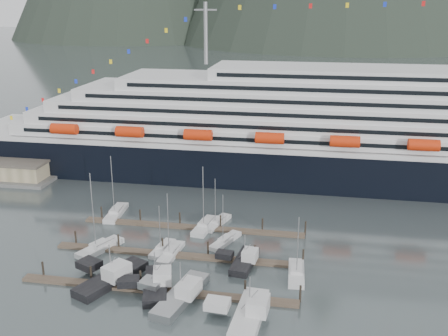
{
  "coord_description": "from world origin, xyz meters",
  "views": [
    {
      "loc": [
        20.08,
        -84.21,
        46.88
      ],
      "look_at": [
        0.86,
        22.0,
        12.05
      ],
      "focal_mm": 42.0,
      "sensor_mm": 36.0,
      "label": 1
    }
  ],
  "objects_px": {
    "sailboat_g": "(217,223)",
    "sailboat_d": "(225,241)",
    "cruise_ship": "(354,137)",
    "sailboat_b": "(171,253)",
    "trawler_a": "(111,277)",
    "trawler_b": "(155,284)",
    "trawler_c": "(180,294)",
    "sailboat_h": "(296,274)",
    "sailboat_a": "(100,248)",
    "trawler_e": "(244,260)",
    "trawler_d": "(248,313)",
    "sailboat_c": "(162,249)",
    "sailboat_e": "(116,213)",
    "sailboat_f": "(205,226)"
  },
  "relations": [
    {
      "from": "cruise_ship",
      "to": "sailboat_b",
      "type": "height_order",
      "value": "cruise_ship"
    },
    {
      "from": "sailboat_h",
      "to": "trawler_c",
      "type": "bearing_deg",
      "value": 118.22
    },
    {
      "from": "sailboat_b",
      "to": "trawler_d",
      "type": "xyz_separation_m",
      "value": [
        17.41,
        -18.05,
        0.57
      ]
    },
    {
      "from": "sailboat_b",
      "to": "trawler_b",
      "type": "bearing_deg",
      "value": -172.3
    },
    {
      "from": "sailboat_a",
      "to": "sailboat_h",
      "type": "relative_size",
      "value": 1.38
    },
    {
      "from": "sailboat_d",
      "to": "trawler_a",
      "type": "distance_m",
      "value": 25.24
    },
    {
      "from": "sailboat_g",
      "to": "sailboat_d",
      "type": "bearing_deg",
      "value": -142.06
    },
    {
      "from": "sailboat_b",
      "to": "sailboat_e",
      "type": "relative_size",
      "value": 0.91
    },
    {
      "from": "sailboat_h",
      "to": "trawler_e",
      "type": "height_order",
      "value": "sailboat_h"
    },
    {
      "from": "cruise_ship",
      "to": "sailboat_e",
      "type": "bearing_deg",
      "value": -147.01
    },
    {
      "from": "sailboat_b",
      "to": "sailboat_a",
      "type": "bearing_deg",
      "value": 95.85
    },
    {
      "from": "sailboat_b",
      "to": "trawler_e",
      "type": "relative_size",
      "value": 1.28
    },
    {
      "from": "cruise_ship",
      "to": "sailboat_b",
      "type": "bearing_deg",
      "value": -124.82
    },
    {
      "from": "trawler_b",
      "to": "sailboat_g",
      "type": "bearing_deg",
      "value": -25.89
    },
    {
      "from": "sailboat_h",
      "to": "trawler_c",
      "type": "xyz_separation_m",
      "value": [
        -18.39,
        -11.07,
        0.51
      ]
    },
    {
      "from": "trawler_e",
      "to": "sailboat_g",
      "type": "bearing_deg",
      "value": 32.56
    },
    {
      "from": "sailboat_b",
      "to": "trawler_c",
      "type": "distance_m",
      "value": 15.68
    },
    {
      "from": "sailboat_a",
      "to": "trawler_a",
      "type": "bearing_deg",
      "value": -124.01
    },
    {
      "from": "sailboat_b",
      "to": "trawler_e",
      "type": "height_order",
      "value": "sailboat_b"
    },
    {
      "from": "sailboat_c",
      "to": "sailboat_e",
      "type": "height_order",
      "value": "sailboat_e"
    },
    {
      "from": "sailboat_e",
      "to": "sailboat_d",
      "type": "bearing_deg",
      "value": -113.34
    },
    {
      "from": "trawler_b",
      "to": "sailboat_c",
      "type": "bearing_deg",
      "value": -3.59
    },
    {
      "from": "trawler_c",
      "to": "trawler_d",
      "type": "height_order",
      "value": "trawler_d"
    },
    {
      "from": "sailboat_e",
      "to": "sailboat_f",
      "type": "relative_size",
      "value": 1.01
    },
    {
      "from": "sailboat_d",
      "to": "trawler_c",
      "type": "height_order",
      "value": "sailboat_d"
    },
    {
      "from": "sailboat_f",
      "to": "sailboat_d",
      "type": "bearing_deg",
      "value": -129.93
    },
    {
      "from": "trawler_a",
      "to": "trawler_b",
      "type": "height_order",
      "value": "trawler_a"
    },
    {
      "from": "sailboat_g",
      "to": "cruise_ship",
      "type": "bearing_deg",
      "value": -23.13
    },
    {
      "from": "cruise_ship",
      "to": "sailboat_b",
      "type": "xyz_separation_m",
      "value": [
        -36.09,
        -51.88,
        -11.62
      ]
    },
    {
      "from": "trawler_b",
      "to": "trawler_c",
      "type": "distance_m",
      "value": 5.4
    },
    {
      "from": "sailboat_e",
      "to": "trawler_c",
      "type": "xyz_separation_m",
      "value": [
        23.41,
        -31.54,
        0.5
      ]
    },
    {
      "from": "trawler_d",
      "to": "sailboat_e",
      "type": "bearing_deg",
      "value": 48.95
    },
    {
      "from": "sailboat_e",
      "to": "sailboat_f",
      "type": "distance_m",
      "value": 21.86
    },
    {
      "from": "sailboat_a",
      "to": "trawler_a",
      "type": "distance_m",
      "value": 12.95
    },
    {
      "from": "sailboat_h",
      "to": "sailboat_e",
      "type": "bearing_deg",
      "value": 61.09
    },
    {
      "from": "cruise_ship",
      "to": "sailboat_a",
      "type": "relative_size",
      "value": 12.53
    },
    {
      "from": "sailboat_f",
      "to": "trawler_d",
      "type": "xyz_separation_m",
      "value": [
        13.58,
        -31.45,
        0.54
      ]
    },
    {
      "from": "trawler_b",
      "to": "trawler_e",
      "type": "height_order",
      "value": "trawler_b"
    },
    {
      "from": "sailboat_c",
      "to": "trawler_b",
      "type": "height_order",
      "value": "sailboat_c"
    },
    {
      "from": "cruise_ship",
      "to": "trawler_c",
      "type": "height_order",
      "value": "cruise_ship"
    },
    {
      "from": "sailboat_f",
      "to": "trawler_d",
      "type": "bearing_deg",
      "value": -148.48
    },
    {
      "from": "trawler_d",
      "to": "trawler_e",
      "type": "height_order",
      "value": "trawler_d"
    },
    {
      "from": "sailboat_c",
      "to": "sailboat_f",
      "type": "height_order",
      "value": "sailboat_f"
    },
    {
      "from": "sailboat_g",
      "to": "trawler_e",
      "type": "distance_m",
      "value": 18.77
    },
    {
      "from": "trawler_c",
      "to": "trawler_e",
      "type": "relative_size",
      "value": 1.43
    },
    {
      "from": "cruise_ship",
      "to": "trawler_c",
      "type": "bearing_deg",
      "value": -114.58
    },
    {
      "from": "cruise_ship",
      "to": "sailboat_c",
      "type": "distance_m",
      "value": 64.26
    },
    {
      "from": "sailboat_a",
      "to": "trawler_b",
      "type": "xyz_separation_m",
      "value": [
        15.0,
        -12.07,
        0.49
      ]
    },
    {
      "from": "sailboat_a",
      "to": "trawler_b",
      "type": "bearing_deg",
      "value": -103.97
    },
    {
      "from": "sailboat_c",
      "to": "sailboat_e",
      "type": "xyz_separation_m",
      "value": [
        -15.57,
        15.34,
        0.05
      ]
    }
  ]
}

